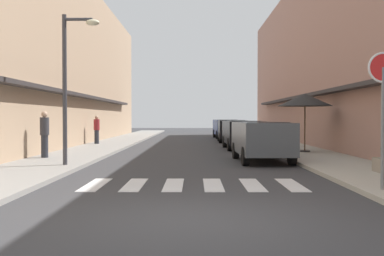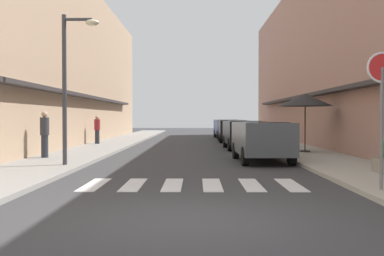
{
  "view_description": "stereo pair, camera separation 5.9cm",
  "coord_description": "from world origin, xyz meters",
  "px_view_note": "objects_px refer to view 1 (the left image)",
  "views": [
    {
      "loc": [
        0.03,
        -7.44,
        1.63
      ],
      "look_at": [
        -0.08,
        11.15,
        1.22
      ],
      "focal_mm": 43.75,
      "sensor_mm": 36.0,
      "label": 1
    },
    {
      "loc": [
        0.09,
        -7.44,
        1.63
      ],
      "look_at": [
        -0.08,
        11.15,
        1.22
      ],
      "focal_mm": 43.75,
      "sensor_mm": 36.0,
      "label": 2
    }
  ],
  "objects_px": {
    "round_street_sign": "(383,84)",
    "street_lamp": "(71,72)",
    "parked_car_mid": "(243,131)",
    "cafe_umbrella": "(305,100)",
    "parked_car_near": "(262,137)",
    "parked_car_far": "(232,128)",
    "pedestrian_walking_far": "(97,129)",
    "parked_car_distant": "(226,127)",
    "pedestrian_walking_near": "(45,133)"
  },
  "relations": [
    {
      "from": "parked_car_near",
      "to": "parked_car_far",
      "type": "xyz_separation_m",
      "value": [
        0.0,
        13.73,
        -0.0
      ]
    },
    {
      "from": "parked_car_far",
      "to": "street_lamp",
      "type": "xyz_separation_m",
      "value": [
        -6.41,
        -15.94,
        2.17
      ]
    },
    {
      "from": "parked_car_far",
      "to": "round_street_sign",
      "type": "xyz_separation_m",
      "value": [
        1.48,
        -21.05,
        1.41
      ]
    },
    {
      "from": "street_lamp",
      "to": "pedestrian_walking_near",
      "type": "height_order",
      "value": "street_lamp"
    },
    {
      "from": "parked_car_near",
      "to": "pedestrian_walking_far",
      "type": "relative_size",
      "value": 2.59
    },
    {
      "from": "parked_car_near",
      "to": "parked_car_mid",
      "type": "relative_size",
      "value": 0.99
    },
    {
      "from": "parked_car_near",
      "to": "parked_car_far",
      "type": "distance_m",
      "value": 13.73
    },
    {
      "from": "parked_car_mid",
      "to": "parked_car_distant",
      "type": "relative_size",
      "value": 1.06
    },
    {
      "from": "pedestrian_walking_far",
      "to": "parked_car_near",
      "type": "bearing_deg",
      "value": -158.45
    },
    {
      "from": "parked_car_distant",
      "to": "pedestrian_walking_far",
      "type": "bearing_deg",
      "value": -129.7
    },
    {
      "from": "round_street_sign",
      "to": "cafe_umbrella",
      "type": "distance_m",
      "value": 10.82
    },
    {
      "from": "round_street_sign",
      "to": "pedestrian_walking_near",
      "type": "relative_size",
      "value": 1.65
    },
    {
      "from": "parked_car_distant",
      "to": "round_street_sign",
      "type": "distance_m",
      "value": 26.97
    },
    {
      "from": "parked_car_distant",
      "to": "round_street_sign",
      "type": "bearing_deg",
      "value": -86.86
    },
    {
      "from": "cafe_umbrella",
      "to": "pedestrian_walking_far",
      "type": "xyz_separation_m",
      "value": [
        -10.51,
        6.33,
        -1.42
      ]
    },
    {
      "from": "pedestrian_walking_near",
      "to": "pedestrian_walking_far",
      "type": "height_order",
      "value": "pedestrian_walking_near"
    },
    {
      "from": "parked_car_near",
      "to": "parked_car_distant",
      "type": "relative_size",
      "value": 1.05
    },
    {
      "from": "round_street_sign",
      "to": "street_lamp",
      "type": "distance_m",
      "value": 9.43
    },
    {
      "from": "parked_car_far",
      "to": "parked_car_distant",
      "type": "height_order",
      "value": "same"
    },
    {
      "from": "parked_car_distant",
      "to": "parked_car_mid",
      "type": "bearing_deg",
      "value": -90.0
    },
    {
      "from": "parked_car_near",
      "to": "pedestrian_walking_far",
      "type": "bearing_deg",
      "value": 129.71
    },
    {
      "from": "parked_car_near",
      "to": "round_street_sign",
      "type": "distance_m",
      "value": 7.61
    },
    {
      "from": "street_lamp",
      "to": "cafe_umbrella",
      "type": "height_order",
      "value": "street_lamp"
    },
    {
      "from": "parked_car_far",
      "to": "parked_car_distant",
      "type": "xyz_separation_m",
      "value": [
        -0.0,
        5.84,
        -0.0
      ]
    },
    {
      "from": "parked_car_mid",
      "to": "round_street_sign",
      "type": "bearing_deg",
      "value": -84.05
    },
    {
      "from": "parked_car_mid",
      "to": "round_street_sign",
      "type": "xyz_separation_m",
      "value": [
        1.48,
        -14.17,
        1.41
      ]
    },
    {
      "from": "street_lamp",
      "to": "pedestrian_walking_near",
      "type": "xyz_separation_m",
      "value": [
        -1.72,
        2.67,
        -2.04
      ]
    },
    {
      "from": "round_street_sign",
      "to": "parked_car_far",
      "type": "bearing_deg",
      "value": 94.01
    },
    {
      "from": "parked_car_mid",
      "to": "pedestrian_walking_near",
      "type": "relative_size",
      "value": 2.44
    },
    {
      "from": "parked_car_near",
      "to": "street_lamp",
      "type": "bearing_deg",
      "value": -160.93
    },
    {
      "from": "parked_car_distant",
      "to": "cafe_umbrella",
      "type": "height_order",
      "value": "cafe_umbrella"
    },
    {
      "from": "round_street_sign",
      "to": "pedestrian_walking_far",
      "type": "relative_size",
      "value": 1.77
    },
    {
      "from": "parked_car_near",
      "to": "street_lamp",
      "type": "height_order",
      "value": "street_lamp"
    },
    {
      "from": "parked_car_near",
      "to": "pedestrian_walking_far",
      "type": "xyz_separation_m",
      "value": [
        -8.12,
        9.78,
        0.05
      ]
    },
    {
      "from": "parked_car_far",
      "to": "pedestrian_walking_far",
      "type": "relative_size",
      "value": 2.56
    },
    {
      "from": "parked_car_near",
      "to": "pedestrian_walking_near",
      "type": "xyz_separation_m",
      "value": [
        -8.13,
        0.46,
        0.12
      ]
    },
    {
      "from": "cafe_umbrella",
      "to": "pedestrian_walking_far",
      "type": "distance_m",
      "value": 12.35
    },
    {
      "from": "parked_car_far",
      "to": "cafe_umbrella",
      "type": "distance_m",
      "value": 10.65
    },
    {
      "from": "parked_car_near",
      "to": "pedestrian_walking_near",
      "type": "height_order",
      "value": "pedestrian_walking_near"
    },
    {
      "from": "parked_car_mid",
      "to": "round_street_sign",
      "type": "distance_m",
      "value": 14.31
    },
    {
      "from": "pedestrian_walking_near",
      "to": "parked_car_far",
      "type": "bearing_deg",
      "value": -172.17
    },
    {
      "from": "street_lamp",
      "to": "pedestrian_walking_near",
      "type": "bearing_deg",
      "value": 122.78
    },
    {
      "from": "parked_car_mid",
      "to": "street_lamp",
      "type": "bearing_deg",
      "value": -125.3
    },
    {
      "from": "parked_car_mid",
      "to": "street_lamp",
      "type": "height_order",
      "value": "street_lamp"
    },
    {
      "from": "parked_car_distant",
      "to": "street_lamp",
      "type": "xyz_separation_m",
      "value": [
        -6.41,
        -21.78,
        2.17
      ]
    },
    {
      "from": "parked_car_mid",
      "to": "pedestrian_walking_far",
      "type": "bearing_deg",
      "value": 160.09
    },
    {
      "from": "parked_car_mid",
      "to": "pedestrian_walking_far",
      "type": "distance_m",
      "value": 8.64
    },
    {
      "from": "round_street_sign",
      "to": "pedestrian_walking_near",
      "type": "height_order",
      "value": "round_street_sign"
    },
    {
      "from": "parked_car_near",
      "to": "parked_car_distant",
      "type": "bearing_deg",
      "value": 90.0
    },
    {
      "from": "parked_car_mid",
      "to": "round_street_sign",
      "type": "height_order",
      "value": "round_street_sign"
    }
  ]
}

